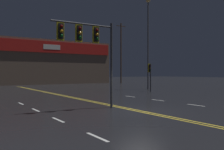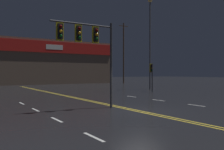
% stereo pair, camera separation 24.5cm
% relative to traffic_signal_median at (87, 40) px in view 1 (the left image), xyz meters
% --- Properties ---
extents(ground_plane, '(200.00, 200.00, 0.00)m').
position_rel_traffic_signal_median_xyz_m(ground_plane, '(2.25, -2.03, -4.04)').
color(ground_plane, black).
extents(road_markings, '(14.13, 60.00, 0.01)m').
position_rel_traffic_signal_median_xyz_m(road_markings, '(3.13, -3.47, -4.03)').
color(road_markings, gold).
rests_on(road_markings, ground).
extents(traffic_signal_median, '(3.90, 0.36, 5.18)m').
position_rel_traffic_signal_median_xyz_m(traffic_signal_median, '(0.00, 0.00, 0.00)').
color(traffic_signal_median, '#38383D').
rests_on(traffic_signal_median, ground).
extents(traffic_signal_corner_northeast, '(0.42, 0.36, 3.19)m').
position_rel_traffic_signal_median_xyz_m(traffic_signal_corner_northeast, '(12.40, 8.59, -1.70)').
color(traffic_signal_corner_northeast, '#38383D').
rests_on(traffic_signal_corner_northeast, ground).
extents(streetlight_near_left, '(0.56, 0.56, 11.86)m').
position_rel_traffic_signal_median_xyz_m(streetlight_near_left, '(15.00, 11.88, 3.30)').
color(streetlight_near_left, '#59595E').
rests_on(streetlight_near_left, ground).
extents(building_backdrop, '(38.81, 10.23, 8.37)m').
position_rel_traffic_signal_median_xyz_m(building_backdrop, '(2.25, 36.89, 0.16)').
color(building_backdrop, brown).
rests_on(building_backdrop, ground).
extents(utility_pole_row, '(43.47, 0.26, 12.42)m').
position_rel_traffic_signal_median_xyz_m(utility_pole_row, '(4.45, 29.45, 1.84)').
color(utility_pole_row, '#4C3828').
rests_on(utility_pole_row, ground).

